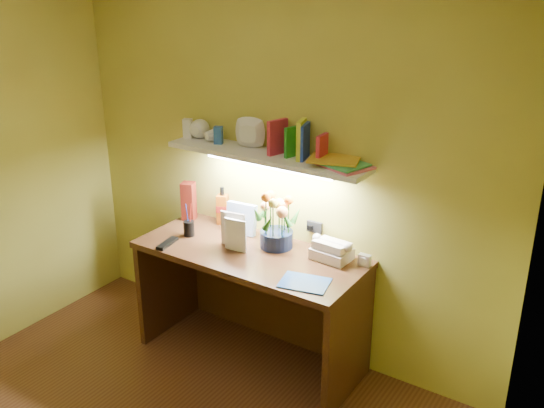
# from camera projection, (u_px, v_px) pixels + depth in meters

# --- Properties ---
(desk) EXTENTS (1.40, 0.60, 0.75)m
(desk) POSITION_uv_depth(u_px,v_px,m) (250.00, 306.00, 3.76)
(desk) COLOR black
(desk) RESTS_ON ground
(flower_bouquet) EXTENTS (0.22, 0.22, 0.35)m
(flower_bouquet) POSITION_uv_depth(u_px,v_px,m) (277.00, 220.00, 3.62)
(flower_bouquet) COLOR #0E1A3D
(flower_bouquet) RESTS_ON desk
(telephone) EXTENTS (0.23, 0.18, 0.13)m
(telephone) POSITION_uv_depth(u_px,v_px,m) (332.00, 249.00, 3.50)
(telephone) COLOR #F0DCC9
(telephone) RESTS_ON desk
(desk_clock) EXTENTS (0.07, 0.04, 0.07)m
(desk_clock) POSITION_uv_depth(u_px,v_px,m) (365.00, 260.00, 3.43)
(desk_clock) COLOR silver
(desk_clock) RESTS_ON desk
(whisky_bottle) EXTENTS (0.09, 0.09, 0.25)m
(whisky_bottle) POSITION_uv_depth(u_px,v_px,m) (222.00, 205.00, 3.97)
(whisky_bottle) COLOR #A4480B
(whisky_bottle) RESTS_ON desk
(whisky_box) EXTENTS (0.11, 0.11, 0.26)m
(whisky_box) POSITION_uv_depth(u_px,v_px,m) (189.00, 201.00, 4.04)
(whisky_box) COLOR #5C160C
(whisky_box) RESTS_ON desk
(pen_cup) EXTENTS (0.08, 0.08, 0.17)m
(pen_cup) POSITION_uv_depth(u_px,v_px,m) (189.00, 223.00, 3.80)
(pen_cup) COLOR black
(pen_cup) RESTS_ON desk
(art_card) EXTENTS (0.20, 0.06, 0.20)m
(art_card) POSITION_uv_depth(u_px,v_px,m) (241.00, 219.00, 3.83)
(art_card) COLOR white
(art_card) RESTS_ON desk
(tv_remote) EXTENTS (0.08, 0.18, 0.02)m
(tv_remote) POSITION_uv_depth(u_px,v_px,m) (167.00, 243.00, 3.70)
(tv_remote) COLOR black
(tv_remote) RESTS_ON desk
(blue_folder) EXTENTS (0.30, 0.24, 0.01)m
(blue_folder) POSITION_uv_depth(u_px,v_px,m) (305.00, 283.00, 3.25)
(blue_folder) COLOR #275AB5
(blue_folder) RESTS_ON desk
(desk_book_a) EXTENTS (0.16, 0.04, 0.22)m
(desk_book_a) POSITION_uv_depth(u_px,v_px,m) (221.00, 227.00, 3.68)
(desk_book_a) COLOR white
(desk_book_a) RESTS_ON desk
(desk_book_b) EXTENTS (0.15, 0.02, 0.20)m
(desk_book_b) POSITION_uv_depth(u_px,v_px,m) (225.00, 233.00, 3.62)
(desk_book_b) COLOR white
(desk_book_b) RESTS_ON desk
(wall_shelf) EXTENTS (1.32, 0.31, 0.26)m
(wall_shelf) POSITION_uv_depth(u_px,v_px,m) (267.00, 150.00, 3.55)
(wall_shelf) COLOR white
(wall_shelf) RESTS_ON ground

